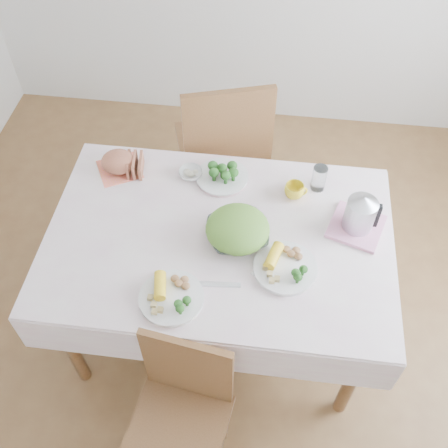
# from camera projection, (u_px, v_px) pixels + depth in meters

# --- Properties ---
(floor) EXTENTS (3.60, 3.60, 0.00)m
(floor) POSITION_uv_depth(u_px,v_px,m) (220.00, 321.00, 2.86)
(floor) COLOR brown
(floor) RESTS_ON ground
(dining_table) EXTENTS (1.40, 0.90, 0.75)m
(dining_table) POSITION_uv_depth(u_px,v_px,m) (219.00, 284.00, 2.57)
(dining_table) COLOR brown
(dining_table) RESTS_ON floor
(tablecloth) EXTENTS (1.50, 1.00, 0.01)m
(tablecloth) POSITION_uv_depth(u_px,v_px,m) (219.00, 236.00, 2.27)
(tablecloth) COLOR silver
(tablecloth) RESTS_ON dining_table
(chair_near) EXTENTS (0.43, 0.43, 0.84)m
(chair_near) POSITION_uv_depth(u_px,v_px,m) (177.00, 425.00, 2.05)
(chair_near) COLOR brown
(chair_near) RESTS_ON floor
(chair_far) EXTENTS (0.60, 0.60, 1.06)m
(chair_far) POSITION_uv_depth(u_px,v_px,m) (221.00, 154.00, 3.02)
(chair_far) COLOR brown
(chair_far) RESTS_ON floor
(salad_bowl) EXTENTS (0.33, 0.33, 0.06)m
(salad_bowl) POSITION_uv_depth(u_px,v_px,m) (237.00, 234.00, 2.23)
(salad_bowl) COLOR white
(salad_bowl) RESTS_ON tablecloth
(dinner_plate_left) EXTENTS (0.30, 0.30, 0.02)m
(dinner_plate_left) POSITION_uv_depth(u_px,v_px,m) (172.00, 298.00, 2.06)
(dinner_plate_left) COLOR white
(dinner_plate_left) RESTS_ON tablecloth
(dinner_plate_right) EXTENTS (0.37, 0.37, 0.02)m
(dinner_plate_right) POSITION_uv_depth(u_px,v_px,m) (285.00, 268.00, 2.15)
(dinner_plate_right) COLOR white
(dinner_plate_right) RESTS_ON tablecloth
(broccoli_plate) EXTENTS (0.30, 0.30, 0.02)m
(broccoli_plate) POSITION_uv_depth(u_px,v_px,m) (222.00, 177.00, 2.47)
(broccoli_plate) COLOR beige
(broccoli_plate) RESTS_ON tablecloth
(napkin) EXTENTS (0.26, 0.26, 0.00)m
(napkin) POSITION_uv_depth(u_px,v_px,m) (120.00, 169.00, 2.52)
(napkin) COLOR #F27558
(napkin) RESTS_ON tablecloth
(bread_loaf) EXTENTS (0.17, 0.17, 0.10)m
(bread_loaf) POSITION_uv_depth(u_px,v_px,m) (118.00, 161.00, 2.48)
(bread_loaf) COLOR brown
(bread_loaf) RESTS_ON napkin
(fruit_bowl) EXTENTS (0.15, 0.15, 0.04)m
(fruit_bowl) POSITION_uv_depth(u_px,v_px,m) (191.00, 173.00, 2.48)
(fruit_bowl) COLOR white
(fruit_bowl) RESTS_ON tablecloth
(yellow_mug) EXTENTS (0.12, 0.12, 0.07)m
(yellow_mug) POSITION_uv_depth(u_px,v_px,m) (294.00, 191.00, 2.38)
(yellow_mug) COLOR yellow
(yellow_mug) RESTS_ON tablecloth
(glass_tumbler) EXTENTS (0.08, 0.08, 0.13)m
(glass_tumbler) POSITION_uv_depth(u_px,v_px,m) (319.00, 178.00, 2.40)
(glass_tumbler) COLOR white
(glass_tumbler) RESTS_ON tablecloth
(pink_tray) EXTENTS (0.28, 0.28, 0.02)m
(pink_tray) POSITION_uv_depth(u_px,v_px,m) (356.00, 227.00, 2.29)
(pink_tray) COLOR pink
(pink_tray) RESTS_ON tablecloth
(electric_kettle) EXTENTS (0.14, 0.14, 0.18)m
(electric_kettle) POSITION_uv_depth(u_px,v_px,m) (361.00, 210.00, 2.20)
(electric_kettle) COLOR #B2B5BA
(electric_kettle) RESTS_ON pink_tray
(fork_right) EXTENTS (0.12, 0.14, 0.00)m
(fork_right) POSITION_uv_depth(u_px,v_px,m) (266.00, 263.00, 2.17)
(fork_right) COLOR silver
(fork_right) RESTS_ON tablecloth
(knife) EXTENTS (0.20, 0.04, 0.00)m
(knife) POSITION_uv_depth(u_px,v_px,m) (216.00, 284.00, 2.11)
(knife) COLOR silver
(knife) RESTS_ON tablecloth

